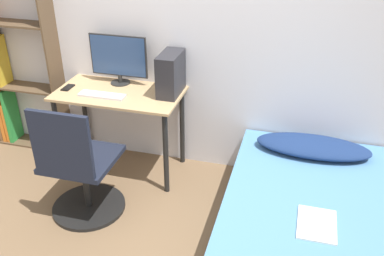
{
  "coord_description": "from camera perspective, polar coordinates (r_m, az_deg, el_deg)",
  "views": [
    {
      "loc": [
        0.98,
        -1.89,
        2.26
      ],
      "look_at": [
        0.26,
        0.74,
        0.75
      ],
      "focal_mm": 40.0,
      "sensor_mm": 36.0,
      "label": 1
    }
  ],
  "objects": [
    {
      "name": "phone",
      "position": [
        3.88,
        -16.22,
        5.2
      ],
      "size": [
        0.07,
        0.14,
        0.01
      ],
      "color": "black",
      "rests_on": "desk"
    },
    {
      "name": "monitor",
      "position": [
        3.8,
        -9.78,
        9.19
      ],
      "size": [
        0.52,
        0.17,
        0.44
      ],
      "color": "black",
      "rests_on": "desk"
    },
    {
      "name": "magazine",
      "position": [
        2.87,
        16.3,
        -12.21
      ],
      "size": [
        0.24,
        0.32,
        0.01
      ],
      "color": "silver",
      "rests_on": "bed"
    },
    {
      "name": "wall_back",
      "position": [
        3.64,
        -0.93,
        12.83
      ],
      "size": [
        8.0,
        0.05,
        2.5
      ],
      "color": "silver",
      "rests_on": "ground_plane"
    },
    {
      "name": "office_chair",
      "position": [
        3.38,
        -14.72,
        -5.97
      ],
      "size": [
        0.58,
        0.58,
        0.98
      ],
      "color": "black",
      "rests_on": "ground_plane"
    },
    {
      "name": "desk",
      "position": [
        3.75,
        -9.61,
        2.99
      ],
      "size": [
        1.08,
        0.58,
        0.77
      ],
      "color": "tan",
      "rests_on": "ground_plane"
    },
    {
      "name": "bed",
      "position": [
        3.17,
        14.91,
        -12.56
      ],
      "size": [
        1.18,
        1.84,
        0.42
      ],
      "color": "#4C3D2D",
      "rests_on": "ground_plane"
    },
    {
      "name": "pc_tower",
      "position": [
        3.56,
        -2.85,
        7.24
      ],
      "size": [
        0.16,
        0.34,
        0.35
      ],
      "color": "#232328",
      "rests_on": "desk"
    },
    {
      "name": "pillow",
      "position": [
        3.56,
        15.84,
        -2.38
      ],
      "size": [
        0.9,
        0.36,
        0.11
      ],
      "color": "navy",
      "rests_on": "bed"
    },
    {
      "name": "bookshelf",
      "position": [
        4.43,
        -23.63,
        8.17
      ],
      "size": [
        0.76,
        0.23,
        1.86
      ],
      "color": "brown",
      "rests_on": "ground_plane"
    },
    {
      "name": "keyboard",
      "position": [
        3.64,
        -11.91,
        4.29
      ],
      "size": [
        0.4,
        0.11,
        0.02
      ],
      "color": "silver",
      "rests_on": "desk"
    }
  ]
}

